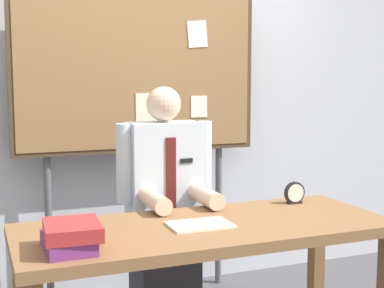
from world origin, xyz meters
name	(u,v)px	position (x,y,z in m)	size (l,w,h in m)	color
back_wall	(130,89)	(0.00, 1.29, 1.35)	(6.40, 0.08, 2.70)	silver
desk	(206,244)	(0.00, 0.00, 0.66)	(1.73, 0.70, 0.75)	brown
person	(165,219)	(0.00, 0.59, 0.64)	(0.55, 0.56, 1.37)	#2D2D33
bulletin_board	(138,76)	(0.00, 1.08, 1.43)	(1.56, 0.09, 1.97)	#4C3823
book_stack	(70,236)	(-0.64, -0.16, 0.81)	(0.23, 0.29, 0.11)	#72337F
open_notebook	(200,225)	(-0.04, -0.02, 0.76)	(0.28, 0.19, 0.01)	silver
desk_clock	(295,194)	(0.60, 0.21, 0.81)	(0.12, 0.04, 0.12)	black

